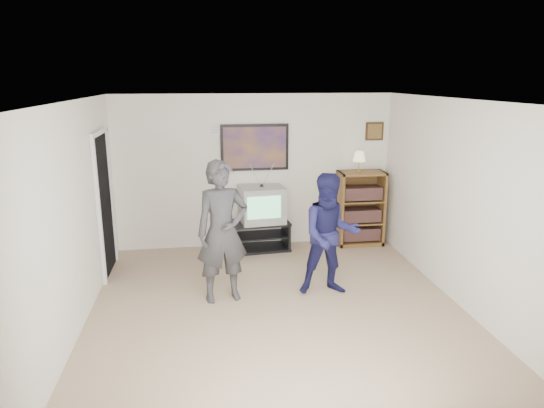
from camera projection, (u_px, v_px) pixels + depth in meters
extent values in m
cube|color=#95765E|center=(278.00, 312.00, 5.85)|extent=(4.50, 5.00, 0.01)
cube|color=white|center=(279.00, 101.00, 5.22)|extent=(4.50, 5.00, 0.01)
cube|color=white|center=(255.00, 172.00, 7.93)|extent=(4.50, 0.01, 2.50)
cube|color=white|center=(73.00, 220.00, 5.22)|extent=(0.01, 5.00, 2.50)
cube|color=white|center=(463.00, 205.00, 5.84)|extent=(0.01, 5.00, 2.50)
cube|color=black|center=(259.00, 223.00, 7.87)|extent=(1.00, 0.61, 0.04)
cube|color=black|center=(259.00, 248.00, 7.98)|extent=(1.00, 0.61, 0.04)
cube|color=black|center=(232.00, 237.00, 7.87)|extent=(0.08, 0.51, 0.48)
cube|color=black|center=(286.00, 234.00, 7.99)|extent=(0.08, 0.51, 0.48)
imported|color=#343336|center=(222.00, 232.00, 5.98)|extent=(0.73, 0.55, 1.79)
imported|color=#191945|center=(330.00, 235.00, 6.18)|extent=(0.80, 0.64, 1.59)
cube|color=white|center=(221.00, 201.00, 6.09)|extent=(0.06, 0.11, 0.03)
cube|color=white|center=(323.00, 212.00, 6.33)|extent=(0.05, 0.13, 0.04)
cube|color=black|center=(255.00, 147.00, 7.80)|extent=(1.10, 0.03, 0.75)
cube|color=white|center=(220.00, 129.00, 7.65)|extent=(0.28, 0.02, 0.14)
cube|color=black|center=(374.00, 131.00, 8.02)|extent=(0.30, 0.03, 0.30)
cube|color=black|center=(104.00, 205.00, 6.82)|extent=(0.03, 0.85, 2.00)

